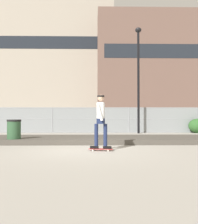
# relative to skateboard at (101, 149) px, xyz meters

# --- Properties ---
(ground_plane) EXTENTS (120.00, 120.00, 0.00)m
(ground_plane) POSITION_rel_skateboard_xyz_m (-0.47, 0.24, -0.06)
(ground_plane) COLOR #9E998E
(gravel_berm) EXTENTS (15.05, 3.16, 0.21)m
(gravel_berm) POSITION_rel_skateboard_xyz_m (-0.47, 3.22, 0.05)
(gravel_berm) COLOR #4C473F
(gravel_berm) RESTS_ON ground_plane
(skateboard) EXTENTS (0.82, 0.33, 0.07)m
(skateboard) POSITION_rel_skateboard_xyz_m (0.00, 0.00, 0.00)
(skateboard) COLOR #B22D2D
(skateboard) RESTS_ON ground_plane
(skater) EXTENTS (0.73, 0.61, 1.82)m
(skater) POSITION_rel_skateboard_xyz_m (0.00, 0.00, 1.05)
(skater) COLOR black
(skater) RESTS_ON skateboard
(chain_fence) EXTENTS (27.95, 0.06, 1.85)m
(chain_fence) POSITION_rel_skateboard_xyz_m (-0.47, 9.97, 0.87)
(chain_fence) COLOR gray
(chain_fence) RESTS_ON ground_plane
(street_lamp) EXTENTS (0.44, 0.44, 7.45)m
(street_lamp) POSITION_rel_skateboard_xyz_m (2.89, 9.13, 4.52)
(street_lamp) COLOR black
(street_lamp) RESTS_ON ground_plane
(parked_car_near) EXTENTS (4.50, 2.16, 1.66)m
(parked_car_near) POSITION_rel_skateboard_xyz_m (-5.37, 12.73, 0.78)
(parked_car_near) COLOR #B7BABF
(parked_car_near) RESTS_ON ground_plane
(library_building) EXTENTS (23.54, 12.40, 25.56)m
(library_building) POSITION_rel_skateboard_xyz_m (-8.03, 47.42, 12.72)
(library_building) COLOR #9E9384
(library_building) RESTS_ON ground_plane
(office_block) EXTENTS (27.40, 13.10, 20.56)m
(office_block) POSITION_rel_skateboard_xyz_m (14.18, 42.00, 10.22)
(office_block) COLOR brown
(office_block) RESTS_ON ground_plane
(shrub_left) EXTENTS (1.33, 1.09, 1.03)m
(shrub_left) POSITION_rel_skateboard_xyz_m (7.23, 9.50, 0.46)
(shrub_left) COLOR #2D5B28
(shrub_left) RESTS_ON ground_plane
(trash_bin) EXTENTS (0.59, 0.59, 1.03)m
(trash_bin) POSITION_rel_skateboard_xyz_m (-3.60, 2.21, 0.46)
(trash_bin) COLOR #2D5133
(trash_bin) RESTS_ON ground_plane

